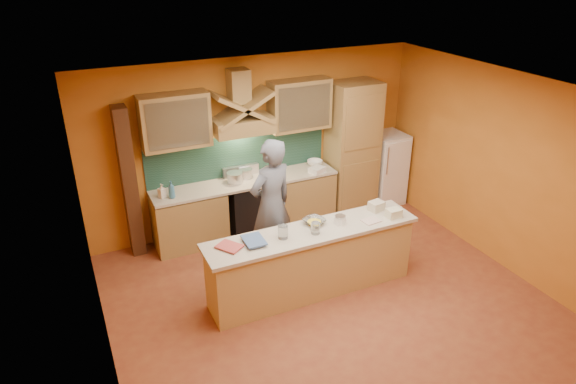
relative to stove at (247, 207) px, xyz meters
name	(u,v)px	position (x,y,z in m)	size (l,w,h in m)	color
floor	(328,301)	(0.30, -2.20, -0.45)	(5.50, 5.00, 0.01)	brown
ceiling	(337,94)	(0.30, -2.20, 2.35)	(5.50, 5.00, 0.01)	white
wall_back	(255,143)	(0.30, 0.30, 0.95)	(5.50, 0.02, 2.80)	#BF7125
wall_front	(484,334)	(0.30, -4.70, 0.95)	(5.50, 0.02, 2.80)	#BF7125
wall_left	(95,260)	(-2.45, -2.20, 0.95)	(0.02, 5.00, 2.80)	#BF7125
wall_right	(501,170)	(3.05, -2.20, 0.95)	(0.02, 5.00, 2.80)	#BF7125
base_cabinet_left	(190,220)	(-0.95, 0.00, -0.02)	(1.10, 0.60, 0.86)	#A2814A
base_cabinet_right	(299,197)	(0.95, 0.00, -0.02)	(1.10, 0.60, 0.86)	#A2814A
counter_top	(246,182)	(0.00, 0.00, 0.45)	(3.00, 0.62, 0.04)	#BEB4A1
stove	(247,207)	(0.00, 0.00, 0.00)	(0.60, 0.58, 0.90)	black
backsplash	(239,155)	(0.00, 0.28, 0.80)	(3.00, 0.03, 0.70)	#1A3A31
range_hood	(242,125)	(0.00, 0.05, 1.37)	(0.92, 0.50, 0.24)	#A2814A
hood_chimney	(239,86)	(0.00, 0.15, 1.95)	(0.30, 0.30, 0.50)	#A2814A
upper_cabinet_left	(175,121)	(-1.00, 0.12, 1.55)	(1.00, 0.35, 0.80)	#A2814A
upper_cabinet_right	(299,105)	(1.00, 0.12, 1.55)	(1.00, 0.35, 0.80)	#A2814A
pantry_column	(352,149)	(1.95, 0.00, 0.70)	(0.80, 0.60, 2.30)	#A2814A
fridge	(386,168)	(2.70, 0.00, 0.20)	(0.58, 0.60, 1.30)	white
trim_column_left	(129,183)	(-1.75, 0.15, 0.70)	(0.20, 0.30, 2.30)	#472816
island_body	(312,263)	(0.20, -1.90, -0.01)	(2.80, 0.55, 0.88)	tan
island_top	(313,232)	(0.20, -1.90, 0.47)	(2.90, 0.62, 0.05)	#BEB4A1
person	(271,205)	(-0.02, -1.06, 0.53)	(0.71, 0.47, 1.96)	slate
pot_large	(235,179)	(-0.18, 0.00, 0.54)	(0.25, 0.25, 0.18)	silver
pot_small	(246,175)	(0.04, 0.10, 0.53)	(0.20, 0.20, 0.15)	silver
soap_bottle_a	(162,191)	(-1.33, -0.05, 0.58)	(0.10, 0.10, 0.22)	silver
soap_bottle_b	(171,190)	(-1.20, -0.12, 0.60)	(0.10, 0.10, 0.26)	teal
bowl_back	(315,163)	(1.29, 0.11, 0.51)	(0.26, 0.26, 0.08)	white
dish_rack	(317,170)	(1.18, -0.19, 0.51)	(0.25, 0.19, 0.09)	white
book_lower	(224,251)	(-1.01, -1.91, 0.51)	(0.22, 0.30, 0.03)	#B1423F
book_upper	(244,242)	(-0.73, -1.86, 0.53)	(0.25, 0.34, 0.03)	#436195
jar_large	(283,232)	(-0.23, -1.91, 0.58)	(0.13, 0.13, 0.17)	silver
jar_small	(316,228)	(0.20, -1.98, 0.57)	(0.11, 0.11, 0.16)	white
kitchen_scale	(340,220)	(0.62, -1.89, 0.54)	(0.12, 0.12, 0.10)	white
mixing_bowl	(314,221)	(0.30, -1.75, 0.53)	(0.28, 0.28, 0.07)	white
cloth	(371,221)	(1.03, -2.01, 0.50)	(0.23, 0.18, 0.02)	beige
grocery_bag_a	(376,206)	(1.27, -1.77, 0.56)	(0.20, 0.16, 0.13)	beige
grocery_bag_b	(394,213)	(1.37, -2.04, 0.55)	(0.19, 0.15, 0.12)	beige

